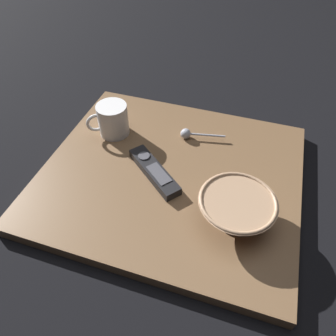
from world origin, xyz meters
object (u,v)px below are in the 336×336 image
object	(u,v)px
cereal_bowl	(236,209)
coffee_mug	(112,120)
tv_remote_near	(154,171)
teaspoon	(188,134)

from	to	relation	value
cereal_bowl	coffee_mug	size ratio (longest dim) A/B	1.62
coffee_mug	tv_remote_near	distance (m)	0.21
cereal_bowl	coffee_mug	xyz separation A→B (m)	(0.19, 0.38, 0.01)
tv_remote_near	coffee_mug	bearing A→B (deg)	54.07
coffee_mug	tv_remote_near	bearing A→B (deg)	-125.93
cereal_bowl	teaspoon	world-z (taller)	cereal_bowl
cereal_bowl	tv_remote_near	distance (m)	0.23
cereal_bowl	tv_remote_near	world-z (taller)	cereal_bowl
teaspoon	tv_remote_near	size ratio (longest dim) A/B	0.74
coffee_mug	teaspoon	distance (m)	0.21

